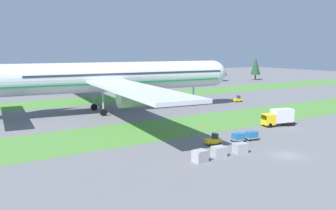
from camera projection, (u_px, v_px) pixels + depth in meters
ground_plane at (287, 155)px, 55.09m from camera, size 400.00×400.00×0.00m
grass_strip_near at (187, 125)px, 77.14m from camera, size 320.00×17.45×0.01m
grass_strip_far at (104, 99)px, 116.36m from camera, size 320.00×17.45×0.01m
airliner at (107, 77)px, 91.17m from camera, size 71.00×87.61×25.39m
baggage_tug at (213, 140)px, 61.06m from camera, size 2.76×1.66×1.97m
cargo_dolly_lead at (238, 137)px, 63.06m from camera, size 2.39×1.80×1.55m
cargo_dolly_second at (252, 135)px, 64.22m from camera, size 2.39×1.80×1.55m
catering_truck at (278, 117)px, 75.84m from camera, size 7.30×3.87×3.58m
pushback_tractor at (238, 99)px, 110.34m from camera, size 2.72×1.56×1.97m
ground_crew_marshaller at (275, 120)px, 77.16m from camera, size 0.42×0.43×1.74m
uld_container_0 at (200, 156)px, 51.82m from camera, size 2.12×1.76×1.71m
uld_container_1 at (219, 151)px, 54.39m from camera, size 2.17×1.82×1.56m
uld_container_2 at (240, 148)px, 56.30m from camera, size 2.19×1.85×1.57m
taxiway_marker_0 at (270, 121)px, 79.75m from camera, size 0.44×0.44×0.60m
taxiway_marker_1 at (176, 128)px, 72.92m from camera, size 0.44×0.44×0.68m
taxiway_marker_2 at (202, 125)px, 74.97m from camera, size 0.44×0.44×0.66m
taxiway_marker_3 at (162, 133)px, 68.08m from camera, size 0.44×0.44×0.61m
distant_tree_line at (81, 74)px, 141.13m from camera, size 195.75×10.62×11.77m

